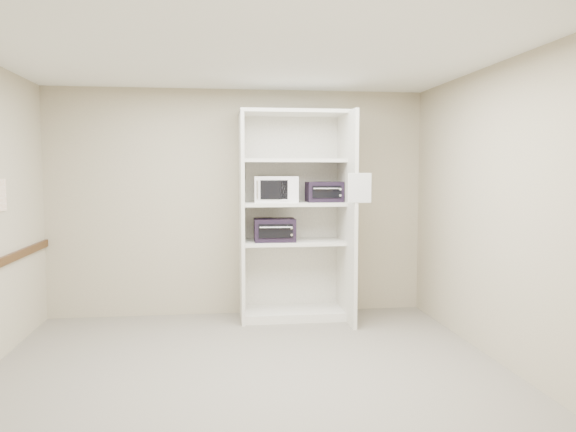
{
  "coord_description": "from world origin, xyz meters",
  "views": [
    {
      "loc": [
        -0.27,
        -4.77,
        1.72
      ],
      "look_at": [
        0.52,
        1.39,
        1.23
      ],
      "focal_mm": 35.0,
      "sensor_mm": 36.0,
      "label": 1
    }
  ],
  "objects": [
    {
      "name": "shelving_unit",
      "position": [
        0.67,
        1.7,
        1.13
      ],
      "size": [
        1.24,
        0.92,
        2.42
      ],
      "color": "white",
      "rests_on": "floor"
    },
    {
      "name": "toaster_oven_lower",
      "position": [
        0.4,
        1.66,
        1.05
      ],
      "size": [
        0.48,
        0.37,
        0.26
      ],
      "primitive_type": "cube",
      "rotation": [
        0.0,
        0.0,
        -0.03
      ],
      "color": "black",
      "rests_on": "shelving_unit"
    },
    {
      "name": "toaster_oven_upper",
      "position": [
        0.98,
        1.69,
        1.49
      ],
      "size": [
        0.41,
        0.31,
        0.24
      ],
      "primitive_type": "cube",
      "rotation": [
        0.0,
        0.0,
        0.01
      ],
      "color": "black",
      "rests_on": "shelving_unit"
    },
    {
      "name": "ceiling",
      "position": [
        0.0,
        0.0,
        2.7
      ],
      "size": [
        4.5,
        4.0,
        0.01
      ],
      "primitive_type": "cube",
      "color": "white"
    },
    {
      "name": "wall_back",
      "position": [
        0.0,
        2.0,
        1.35
      ],
      "size": [
        4.5,
        0.02,
        2.7
      ],
      "primitive_type": "cube",
      "color": "#B1A98A",
      "rests_on": "ground"
    },
    {
      "name": "microwave",
      "position": [
        0.42,
        1.72,
        1.52
      ],
      "size": [
        0.52,
        0.41,
        0.3
      ],
      "primitive_type": "cube",
      "rotation": [
        0.0,
        0.0,
        -0.06
      ],
      "color": "white",
      "rests_on": "shelving_unit"
    },
    {
      "name": "floor",
      "position": [
        0.0,
        0.0,
        0.0
      ],
      "size": [
        4.5,
        4.0,
        0.01
      ],
      "primitive_type": "cube",
      "color": "#6B645C",
      "rests_on": "ground"
    },
    {
      "name": "wall_front",
      "position": [
        0.0,
        -2.0,
        1.35
      ],
      "size": [
        4.5,
        0.02,
        2.7
      ],
      "primitive_type": "cube",
      "color": "#B1A98A",
      "rests_on": "ground"
    },
    {
      "name": "wall_right",
      "position": [
        2.25,
        0.0,
        1.35
      ],
      "size": [
        0.02,
        4.0,
        2.7
      ],
      "primitive_type": "cube",
      "color": "#B1A98A",
      "rests_on": "ground"
    },
    {
      "name": "wall_poster",
      "position": [
        -2.24,
        0.7,
        1.51
      ],
      "size": [
        0.01,
        0.21,
        0.3
      ],
      "primitive_type": "cube",
      "color": "white",
      "rests_on": "wall_left"
    },
    {
      "name": "paper_sign",
      "position": [
        1.25,
        1.07,
        1.55
      ],
      "size": [
        0.24,
        0.03,
        0.31
      ],
      "primitive_type": "cube",
      "rotation": [
        0.0,
        0.0,
        -0.08
      ],
      "color": "white",
      "rests_on": "shelving_unit"
    }
  ]
}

